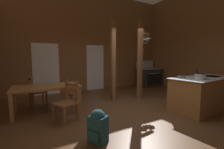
# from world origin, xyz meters

# --- Properties ---
(ground_plane) EXTENTS (8.56, 7.77, 0.10)m
(ground_plane) POSITION_xyz_m (0.00, 0.00, -0.05)
(ground_plane) COLOR brown
(wall_back) EXTENTS (8.56, 0.14, 4.40)m
(wall_back) POSITION_xyz_m (0.00, 3.55, 2.20)
(wall_back) COLOR brown
(wall_back) RESTS_ON ground_plane
(wall_right) EXTENTS (0.14, 7.77, 4.40)m
(wall_right) POSITION_xyz_m (3.95, 0.00, 2.20)
(wall_right) COLOR brown
(wall_right) RESTS_ON ground_plane
(glazed_door_back_left) EXTENTS (1.00, 0.01, 2.05)m
(glazed_door_back_left) POSITION_xyz_m (-1.75, 3.48, 1.02)
(glazed_door_back_left) COLOR white
(glazed_door_back_left) RESTS_ON ground_plane
(glazed_panel_back_right) EXTENTS (0.84, 0.01, 2.05)m
(glazed_panel_back_right) POSITION_xyz_m (0.39, 3.48, 1.02)
(glazed_panel_back_right) COLOR white
(glazed_panel_back_right) RESTS_ON ground_plane
(kitchen_island) EXTENTS (2.23, 1.13, 0.93)m
(kitchen_island) POSITION_xyz_m (1.94, -0.69, 0.46)
(kitchen_island) COLOR olive
(kitchen_island) RESTS_ON ground_plane
(stove_range) EXTENTS (1.14, 0.82, 1.32)m
(stove_range) POSITION_xyz_m (3.20, 2.89, 0.48)
(stove_range) COLOR #282828
(stove_range) RESTS_ON ground_plane
(support_post_with_pot_rack) EXTENTS (0.61, 0.25, 2.75)m
(support_post_with_pot_rack) POSITION_xyz_m (1.14, 1.16, 1.47)
(support_post_with_pot_rack) COLOR brown
(support_post_with_pot_rack) RESTS_ON ground_plane
(support_post_center) EXTENTS (0.14, 0.14, 2.75)m
(support_post_center) POSITION_xyz_m (0.15, 1.42, 1.38)
(support_post_center) COLOR brown
(support_post_center) RESTS_ON ground_plane
(dining_table) EXTENTS (1.76, 1.02, 0.74)m
(dining_table) POSITION_xyz_m (-2.03, 1.23, 0.65)
(dining_table) COLOR olive
(dining_table) RESTS_ON ground_plane
(ladderback_chair_near_window) EXTENTS (0.50, 0.50, 0.95)m
(ladderback_chair_near_window) POSITION_xyz_m (-2.24, 2.04, 0.45)
(ladderback_chair_near_window) COLOR brown
(ladderback_chair_near_window) RESTS_ON ground_plane
(ladderback_chair_by_post) EXTENTS (0.59, 0.59, 0.95)m
(ladderback_chair_by_post) POSITION_xyz_m (-1.69, 0.40, 0.45)
(ladderback_chair_by_post) COLOR brown
(ladderback_chair_by_post) RESTS_ON ground_plane
(backpack) EXTENTS (0.38, 0.39, 0.60)m
(backpack) POSITION_xyz_m (-1.49, -0.85, 0.31)
(backpack) COLOR #194756
(backpack) RESTS_ON ground_plane
(stockpot_on_counter) EXTENTS (0.35, 0.28, 0.15)m
(stockpot_on_counter) POSITION_xyz_m (1.43, -0.90, 1.01)
(stockpot_on_counter) COLOR #A8AAB2
(stockpot_on_counter) RESTS_ON kitchen_island
(mixing_bowl_on_counter) EXTENTS (0.19, 0.19, 0.07)m
(mixing_bowl_on_counter) POSITION_xyz_m (1.24, -0.46, 0.97)
(mixing_bowl_on_counter) COLOR slate
(mixing_bowl_on_counter) RESTS_ON kitchen_island
(bottle_tall_on_counter) EXTENTS (0.07, 0.07, 0.28)m
(bottle_tall_on_counter) POSITION_xyz_m (1.60, -0.66, 1.04)
(bottle_tall_on_counter) COLOR #1E2328
(bottle_tall_on_counter) RESTS_ON kitchen_island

